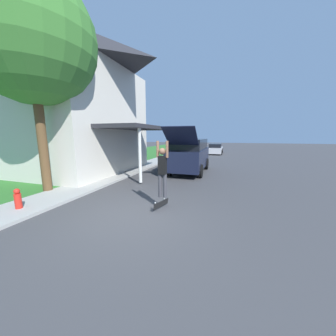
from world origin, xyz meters
TOP-DOWN VIEW (x-y plane):
  - ground_plane at (0.00, 0.00)m, footprint 120.00×120.00m
  - lawn at (-8.00, 6.00)m, footprint 10.00×80.00m
  - sidewalk at (-3.60, 6.00)m, footprint 1.80×80.00m
  - house at (-8.05, 5.32)m, footprint 11.85×8.25m
  - lawn_tree_near at (-4.55, 0.95)m, footprint 4.84×4.84m
  - suv_parked at (0.36, 7.28)m, footprint 2.14×5.49m
  - car_down_street at (1.07, 20.81)m, footprint 1.86×4.57m
  - skateboarder at (0.79, 0.78)m, footprint 0.41×0.22m
  - skateboard at (0.76, 0.71)m, footprint 0.27×0.81m
  - fire_hydrant at (-3.56, -0.90)m, footprint 0.20×0.20m

SIDE VIEW (x-z plane):
  - ground_plane at x=0.00m, z-range 0.00..0.00m
  - lawn at x=-8.00m, z-range 0.00..0.08m
  - sidewalk at x=-3.60m, z-range 0.00..0.10m
  - skateboard at x=0.76m, z-range 0.06..0.31m
  - fire_hydrant at x=-3.56m, z-range 0.09..0.75m
  - car_down_street at x=1.07m, z-range -0.03..1.30m
  - suv_parked at x=0.36m, z-range -0.27..2.62m
  - skateboarder at x=0.79m, z-range 0.43..2.29m
  - house at x=-8.05m, z-range 0.28..9.93m
  - lawn_tree_near at x=-4.55m, z-range 1.83..10.21m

